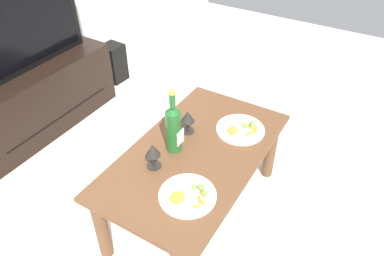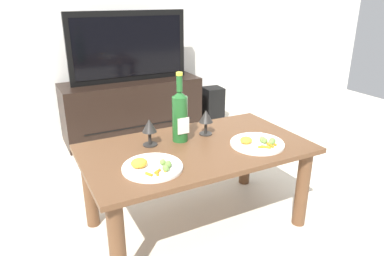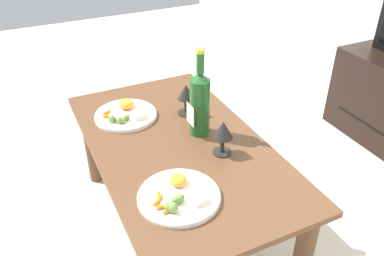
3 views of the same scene
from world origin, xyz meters
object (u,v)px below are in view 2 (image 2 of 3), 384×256
at_px(tv_screen, 129,47).
at_px(dinner_plate_left, 152,166).
at_px(floor_speaker, 213,105).
at_px(goblet_left, 149,128).
at_px(goblet_right, 206,118).
at_px(dining_table, 196,162).
at_px(dinner_plate_right, 257,143).
at_px(tv_stand, 133,108).
at_px(wine_bottle, 180,114).

xyz_separation_m(tv_screen, dinner_plate_left, (-0.42, -1.56, -0.31)).
xyz_separation_m(floor_speaker, goblet_left, (-1.15, -1.30, 0.39)).
height_order(floor_speaker, goblet_right, goblet_right).
bearing_deg(goblet_right, dinner_plate_left, -148.85).
relative_size(tv_screen, floor_speaker, 2.91).
distance_m(tv_screen, floor_speaker, 1.03).
xyz_separation_m(dining_table, tv_screen, (0.13, 1.43, 0.41)).
bearing_deg(dinner_plate_right, goblet_left, 152.77).
distance_m(tv_stand, dinner_plate_left, 1.63).
xyz_separation_m(dining_table, wine_bottle, (-0.04, 0.11, 0.23)).
bearing_deg(goblet_left, goblet_right, 0.00).
height_order(dining_table, dinner_plate_right, dinner_plate_right).
bearing_deg(tv_screen, goblet_right, -90.00).
distance_m(wine_bottle, dinner_plate_right, 0.43).
bearing_deg(floor_speaker, dinner_plate_right, -109.76).
bearing_deg(dining_table, dinner_plate_left, -156.86).
height_order(tv_stand, goblet_right, goblet_right).
bearing_deg(tv_stand, dinner_plate_right, -84.03).
relative_size(tv_screen, dinner_plate_left, 3.68).
xyz_separation_m(floor_speaker, dinner_plate_right, (-0.66, -1.55, 0.31)).
bearing_deg(goblet_left, tv_stand, 75.88).
distance_m(dinner_plate_left, dinner_plate_right, 0.58).
bearing_deg(wine_bottle, goblet_right, 5.45).
distance_m(goblet_right, dinner_plate_left, 0.49).
height_order(floor_speaker, dinner_plate_right, dinner_plate_right).
bearing_deg(tv_stand, goblet_left, -104.12).
distance_m(tv_screen, wine_bottle, 1.34).
bearing_deg(dinner_plate_right, dining_table, 156.57).
bearing_deg(tv_screen, wine_bottle, -97.09).
relative_size(dining_table, tv_screen, 1.14).
relative_size(dining_table, floor_speaker, 3.32).
height_order(dining_table, tv_screen, tv_screen).
bearing_deg(goblet_left, wine_bottle, -5.45).
height_order(dining_table, wine_bottle, wine_bottle).
distance_m(tv_screen, dinner_plate_left, 1.64).
relative_size(dining_table, goblet_right, 8.16).
bearing_deg(tv_screen, floor_speaker, -0.63).
relative_size(wine_bottle, dinner_plate_left, 1.35).
height_order(tv_stand, tv_screen, tv_screen).
bearing_deg(goblet_right, goblet_left, 180.00).
relative_size(tv_stand, goblet_right, 8.46).
height_order(dining_table, dinner_plate_left, dinner_plate_left).
relative_size(goblet_right, dinner_plate_left, 0.51).
xyz_separation_m(dinner_plate_left, dinner_plate_right, (0.58, -0.00, -0.00)).
bearing_deg(dinner_plate_right, floor_speaker, 66.98).
height_order(tv_screen, dinner_plate_left, tv_screen).
height_order(wine_bottle, dinner_plate_right, wine_bottle).
height_order(goblet_left, dinner_plate_right, goblet_left).
xyz_separation_m(goblet_right, dinner_plate_left, (-0.42, -0.25, -0.08)).
bearing_deg(dining_table, goblet_right, 45.30).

